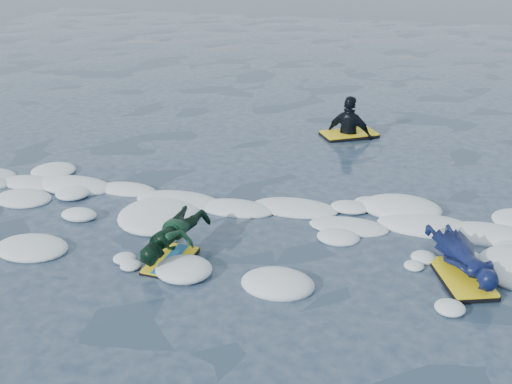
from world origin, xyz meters
TOP-DOWN VIEW (x-y plane):
  - ground at (0.00, 0.00)m, footprint 120.00×120.00m
  - foam_band at (0.00, 1.03)m, footprint 12.00×3.10m
  - prone_woman_unit at (2.88, 0.45)m, footprint 1.14×1.65m
  - prone_child_unit at (-0.82, -0.11)m, footprint 0.86×1.40m
  - waiting_rider_unit at (0.78, 5.50)m, footprint 1.29×1.12m

SIDE VIEW (x-z plane):
  - ground at x=0.00m, z-range 0.00..0.00m
  - foam_band at x=0.00m, z-range -0.15..0.15m
  - waiting_rider_unit at x=0.78m, z-range -0.85..0.85m
  - prone_woman_unit at x=2.88m, z-range 0.00..0.40m
  - prone_child_unit at x=-0.82m, z-range 0.01..0.52m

